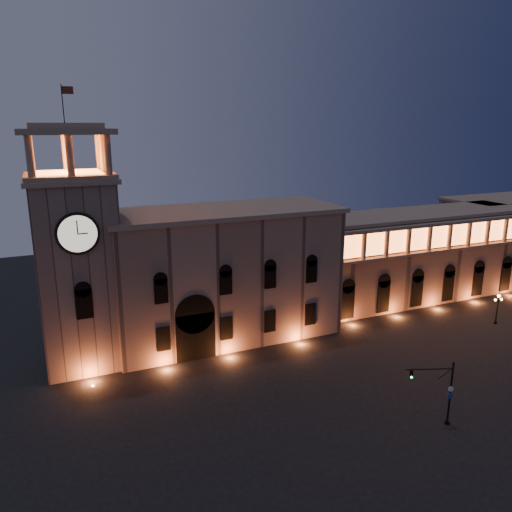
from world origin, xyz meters
The scene contains 7 objects.
ground centered at (0.00, 0.00, 0.00)m, with size 160.00×160.00×0.00m, color black.
government_building centered at (-2.08, 21.93, 8.77)m, with size 30.80×12.80×17.60m.
clock_tower centered at (-20.50, 20.98, 12.50)m, with size 9.80×9.80×32.40m.
colonnade_wing centered at (32.00, 23.92, 7.33)m, with size 40.60×11.50×14.50m.
secondary_building centered at (58.00, 30.00, 7.00)m, with size 20.00×12.00×14.00m, color #7E5F50.
traffic_light centered at (9.62, -6.69, 3.46)m, with size 4.54×1.89×6.58m.
street_lamp_near centered at (35.54, 9.58, 2.69)m, with size 1.56×0.50×4.51m.
Camera 1 is at (-23.82, -38.76, 28.23)m, focal length 35.00 mm.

